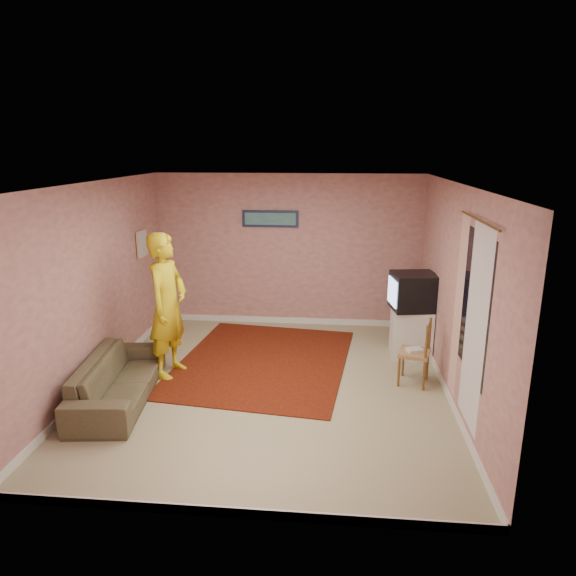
# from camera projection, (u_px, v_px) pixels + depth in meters

# --- Properties ---
(ground) EXTENTS (5.00, 5.00, 0.00)m
(ground) POSITION_uv_depth(u_px,v_px,m) (270.00, 385.00, 6.71)
(ground) COLOR gray
(ground) RESTS_ON ground
(wall_back) EXTENTS (4.50, 0.02, 2.60)m
(wall_back) POSITION_uv_depth(u_px,v_px,m) (288.00, 251.00, 8.76)
(wall_back) COLOR tan
(wall_back) RESTS_ON ground
(wall_front) EXTENTS (4.50, 0.02, 2.60)m
(wall_front) POSITION_uv_depth(u_px,v_px,m) (228.00, 376.00, 3.96)
(wall_front) COLOR tan
(wall_front) RESTS_ON ground
(wall_left) EXTENTS (0.02, 5.00, 2.60)m
(wall_left) POSITION_uv_depth(u_px,v_px,m) (95.00, 285.00, 6.57)
(wall_left) COLOR tan
(wall_left) RESTS_ON ground
(wall_right) EXTENTS (0.02, 5.00, 2.60)m
(wall_right) POSITION_uv_depth(u_px,v_px,m) (455.00, 295.00, 6.16)
(wall_right) COLOR tan
(wall_right) RESTS_ON ground
(ceiling) EXTENTS (4.50, 5.00, 0.02)m
(ceiling) POSITION_uv_depth(u_px,v_px,m) (268.00, 183.00, 6.02)
(ceiling) COLOR white
(ceiling) RESTS_ON wall_back
(baseboard_back) EXTENTS (4.50, 0.02, 0.10)m
(baseboard_back) POSITION_uv_depth(u_px,v_px,m) (288.00, 320.00, 9.09)
(baseboard_back) COLOR silver
(baseboard_back) RESTS_ON ground
(baseboard_front) EXTENTS (4.50, 0.02, 0.10)m
(baseboard_front) POSITION_uv_depth(u_px,v_px,m) (233.00, 512.00, 4.30)
(baseboard_front) COLOR silver
(baseboard_front) RESTS_ON ground
(baseboard_left) EXTENTS (0.02, 5.00, 0.10)m
(baseboard_left) POSITION_uv_depth(u_px,v_px,m) (105.00, 375.00, 6.90)
(baseboard_left) COLOR silver
(baseboard_left) RESTS_ON ground
(baseboard_right) EXTENTS (0.02, 5.00, 0.10)m
(baseboard_right) POSITION_uv_depth(u_px,v_px,m) (446.00, 389.00, 6.49)
(baseboard_right) COLOR silver
(baseboard_right) RESTS_ON ground
(window) EXTENTS (0.01, 1.10, 1.50)m
(window) POSITION_uv_depth(u_px,v_px,m) (475.00, 305.00, 5.26)
(window) COLOR black
(window) RESTS_ON wall_right
(curtain_sheer) EXTENTS (0.01, 0.75, 2.10)m
(curtain_sheer) POSITION_uv_depth(u_px,v_px,m) (475.00, 328.00, 5.17)
(curtain_sheer) COLOR silver
(curtain_sheer) RESTS_ON wall_right
(curtain_floral) EXTENTS (0.01, 0.35, 2.10)m
(curtain_floral) POSITION_uv_depth(u_px,v_px,m) (458.00, 307.00, 5.84)
(curtain_floral) COLOR beige
(curtain_floral) RESTS_ON wall_right
(curtain_rod) EXTENTS (0.02, 1.40, 0.02)m
(curtain_rod) POSITION_uv_depth(u_px,v_px,m) (479.00, 220.00, 5.03)
(curtain_rod) COLOR brown
(curtain_rod) RESTS_ON wall_right
(picture_back) EXTENTS (0.95, 0.04, 0.28)m
(picture_back) POSITION_uv_depth(u_px,v_px,m) (270.00, 219.00, 8.61)
(picture_back) COLOR #161E3D
(picture_back) RESTS_ON wall_back
(picture_left) EXTENTS (0.04, 0.38, 0.42)m
(picture_left) POSITION_uv_depth(u_px,v_px,m) (142.00, 244.00, 8.03)
(picture_left) COLOR #CEB28D
(picture_left) RESTS_ON wall_left
(area_rug) EXTENTS (2.67, 3.18, 0.02)m
(area_rug) POSITION_uv_depth(u_px,v_px,m) (263.00, 361.00, 7.44)
(area_rug) COLOR #320D05
(area_rug) RESTS_ON ground
(tv_cabinet) EXTENTS (0.57, 0.52, 0.73)m
(tv_cabinet) POSITION_uv_depth(u_px,v_px,m) (411.00, 332.00, 7.59)
(tv_cabinet) COLOR silver
(tv_cabinet) RESTS_ON ground
(crt_tv) EXTENTS (0.70, 0.64, 0.53)m
(crt_tv) POSITION_uv_depth(u_px,v_px,m) (413.00, 291.00, 7.42)
(crt_tv) COLOR black
(crt_tv) RESTS_ON tv_cabinet
(chair_a) EXTENTS (0.45, 0.44, 0.46)m
(chair_a) POSITION_uv_depth(u_px,v_px,m) (408.00, 312.00, 8.03)
(chair_a) COLOR #A37A4F
(chair_a) RESTS_ON ground
(dvd_player) EXTENTS (0.41, 0.34, 0.06)m
(dvd_player) POSITION_uv_depth(u_px,v_px,m) (407.00, 315.00, 8.04)
(dvd_player) COLOR #B8B8BD
(dvd_player) RESTS_ON chair_a
(blue_throw) EXTENTS (0.43, 0.05, 0.45)m
(blue_throw) POSITION_uv_depth(u_px,v_px,m) (407.00, 298.00, 8.16)
(blue_throw) COLOR #85ADDA
(blue_throw) RESTS_ON chair_a
(chair_b) EXTENTS (0.47, 0.48, 0.47)m
(chair_b) POSITION_uv_depth(u_px,v_px,m) (415.00, 345.00, 6.65)
(chair_b) COLOR #A37A4F
(chair_b) RESTS_ON ground
(game_console) EXTENTS (0.23, 0.20, 0.04)m
(game_console) POSITION_uv_depth(u_px,v_px,m) (415.00, 350.00, 6.66)
(game_console) COLOR silver
(game_console) RESTS_ON chair_b
(sofa) EXTENTS (0.95, 1.97, 0.55)m
(sofa) POSITION_uv_depth(u_px,v_px,m) (118.00, 379.00, 6.26)
(sofa) COLOR brown
(sofa) RESTS_ON ground
(person) EXTENTS (0.60, 0.79, 1.96)m
(person) POSITION_uv_depth(u_px,v_px,m) (168.00, 305.00, 6.82)
(person) COLOR gold
(person) RESTS_ON ground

